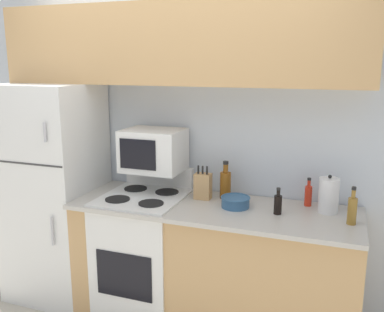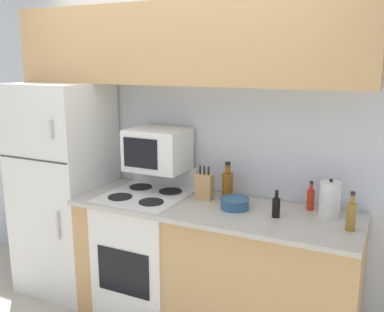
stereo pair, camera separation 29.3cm
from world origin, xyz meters
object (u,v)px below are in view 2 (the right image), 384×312
object	(u,v)px
refrigerator	(65,188)
bottle_hot_sauce	(311,199)
stove	(147,250)
bottle_whiskey	(227,185)
microwave	(158,149)
kettle	(330,200)
knife_block	(205,186)
bottle_soy_sauce	(276,207)
bottle_vinegar	(351,215)
bowl	(235,203)

from	to	relation	value
refrigerator	bottle_hot_sauce	distance (m)	1.98
stove	bottle_whiskey	size ratio (longest dim) A/B	3.89
microwave	kettle	world-z (taller)	microwave
bottle_hot_sauce	refrigerator	bearing A→B (deg)	-173.48
knife_block	bottle_soy_sauce	bearing A→B (deg)	-13.63
bottle_vinegar	microwave	bearing A→B (deg)	173.25
knife_block	kettle	size ratio (longest dim) A/B	0.96
microwave	bottle_whiskey	xyz separation A→B (m)	(0.55, 0.06, -0.22)
stove	bottle_hot_sauce	size ratio (longest dim) A/B	5.44
microwave	bottle_hot_sauce	world-z (taller)	microwave
microwave	knife_block	xyz separation A→B (m)	(0.39, -0.01, -0.24)
bottle_whiskey	bottle_hot_sauce	distance (m)	0.59
kettle	bottle_vinegar	bearing A→B (deg)	-48.96
bottle_vinegar	bottle_hot_sauce	distance (m)	0.39
refrigerator	bottle_soy_sauce	distance (m)	1.80
bottle_vinegar	kettle	distance (m)	0.23
stove	knife_block	xyz separation A→B (m)	(0.42, 0.13, 0.53)
bottle_whiskey	bottle_hot_sauce	size ratio (longest dim) A/B	1.40
bottle_hot_sauce	bottle_soy_sauce	bearing A→B (deg)	-125.57
microwave	bottle_hot_sauce	distance (m)	1.17
bottle_whiskey	bottle_hot_sauce	world-z (taller)	bottle_whiskey
refrigerator	bottle_soy_sauce	world-z (taller)	refrigerator
knife_block	bottle_vinegar	world-z (taller)	knife_block
knife_block	bottle_hot_sauce	size ratio (longest dim) A/B	1.25
stove	kettle	world-z (taller)	kettle
stove	bowl	bearing A→B (deg)	2.27
knife_block	bottle_whiskey	distance (m)	0.17
microwave	bottle_whiskey	distance (m)	0.59
refrigerator	bowl	distance (m)	1.50
bottle_whiskey	kettle	xyz separation A→B (m)	(0.72, -0.06, 0.01)
bottle_vinegar	kettle	xyz separation A→B (m)	(-0.15, 0.17, 0.02)
bottle_whiskey	kettle	size ratio (longest dim) A/B	1.08
knife_block	bottle_whiskey	size ratio (longest dim) A/B	0.89
bottle_soy_sauce	stove	bearing A→B (deg)	179.51
refrigerator	bottle_whiskey	size ratio (longest dim) A/B	6.20
microwave	bottle_soy_sauce	distance (m)	1.01
refrigerator	bottle_vinegar	xyz separation A→B (m)	(2.25, -0.04, 0.14)
knife_block	bottle_vinegar	bearing A→B (deg)	-8.96
knife_block	refrigerator	bearing A→B (deg)	-174.37
bowl	bottle_whiskey	world-z (taller)	bottle_whiskey
microwave	bottle_hot_sauce	xyz separation A→B (m)	(1.13, 0.10, -0.26)
microwave	knife_block	distance (m)	0.46
bottle_whiskey	bottle_soy_sauce	world-z (taller)	bottle_whiskey
refrigerator	knife_block	world-z (taller)	refrigerator
bottle_whiskey	stove	bearing A→B (deg)	-161.25
knife_block	bottle_soy_sauce	distance (m)	0.58
bottle_soy_sauce	bottle_vinegar	bearing A→B (deg)	-3.02
microwave	bowl	world-z (taller)	microwave
bottle_soy_sauce	bottle_whiskey	bearing A→B (deg)	153.88
knife_block	bottle_soy_sauce	xyz separation A→B (m)	(0.57, -0.14, -0.03)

